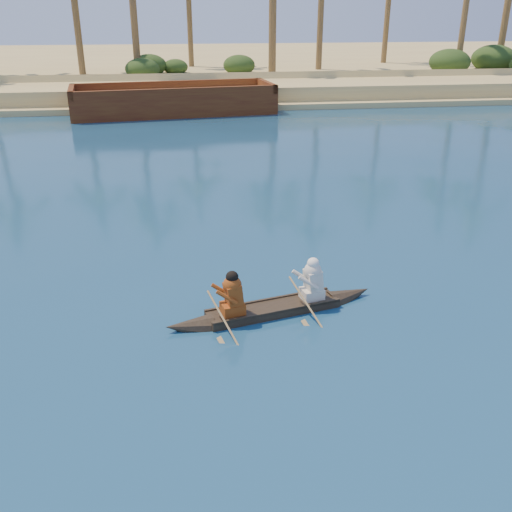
{
  "coord_description": "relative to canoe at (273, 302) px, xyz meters",
  "views": [
    {
      "loc": [
        -5.34,
        -14.69,
        6.08
      ],
      "look_at": [
        -3.58,
        -2.33,
        0.63
      ],
      "focal_mm": 40.0,
      "sensor_mm": 36.0,
      "label": 1
    }
  ],
  "objects": [
    {
      "name": "ground",
      "position": [
        3.44,
        4.0,
        -0.25
      ],
      "size": [
        160.0,
        160.0,
        0.0
      ],
      "primitive_type": "plane",
      "color": "#0B2C46",
      "rests_on": "ground"
    },
    {
      "name": "sandy_embankment",
      "position": [
        3.44,
        50.89,
        0.27
      ],
      "size": [
        150.0,
        51.0,
        1.5
      ],
      "color": "#D1BF76",
      "rests_on": "ground"
    },
    {
      "name": "shrub_cluster",
      "position": [
        3.44,
        35.5,
        0.95
      ],
      "size": [
        100.0,
        6.0,
        2.4
      ],
      "primitive_type": null,
      "color": "#223A15",
      "rests_on": "ground"
    },
    {
      "name": "canoe",
      "position": [
        0.0,
        0.0,
        0.0
      ],
      "size": [
        4.79,
        1.71,
        1.32
      ],
      "rotation": [
        0.0,
        0.0,
        0.23
      ],
      "color": "#34291C",
      "rests_on": "ground"
    },
    {
      "name": "barge_mid",
      "position": [
        -1.87,
        26.0,
        0.47
      ],
      "size": [
        12.74,
        5.54,
        2.06
      ],
      "rotation": [
        0.0,
        0.0,
        0.12
      ],
      "color": "brown",
      "rests_on": "ground"
    }
  ]
}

